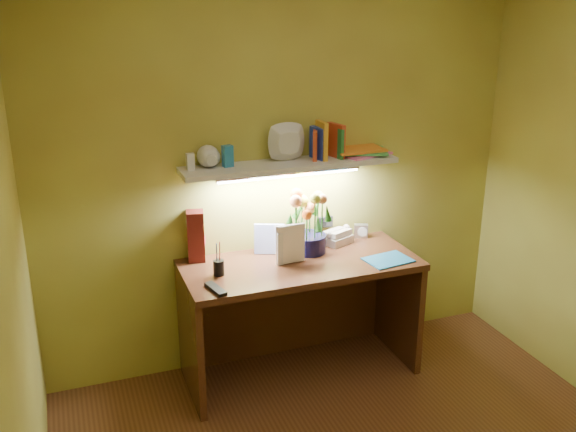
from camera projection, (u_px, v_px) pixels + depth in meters
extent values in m
cube|color=#3A1F0F|center=(300.00, 319.00, 3.91)|extent=(1.40, 0.60, 0.75)
cube|color=#AFAEB3|center=(361.00, 231.00, 4.16)|extent=(0.10, 0.08, 0.09)
cube|color=#551611|center=(196.00, 236.00, 3.76)|extent=(0.12, 0.12, 0.31)
cylinder|color=black|center=(219.00, 263.00, 3.59)|extent=(0.08, 0.08, 0.15)
cube|color=black|center=(216.00, 289.00, 3.42)|extent=(0.09, 0.18, 0.02)
cube|color=teal|center=(388.00, 260.00, 3.81)|extent=(0.29, 0.23, 0.01)
imported|color=white|center=(276.00, 246.00, 3.70)|extent=(0.18, 0.03, 0.24)
imported|color=silver|center=(278.00, 250.00, 3.70)|extent=(0.14, 0.06, 0.20)
cube|color=silver|center=(290.00, 165.00, 3.76)|extent=(1.30, 0.25, 0.03)
imported|color=silver|center=(211.00, 161.00, 3.58)|extent=(0.13, 0.13, 0.10)
imported|color=silver|center=(212.00, 162.00, 3.58)|extent=(0.12, 0.12, 0.10)
imported|color=silver|center=(289.00, 158.00, 3.75)|extent=(0.23, 0.23, 0.06)
cube|color=silver|center=(190.00, 162.00, 3.58)|extent=(0.05, 0.04, 0.09)
cube|color=teal|center=(228.00, 156.00, 3.64)|extent=(0.06, 0.05, 0.12)
cube|color=#BD3F22|center=(315.00, 145.00, 3.79)|extent=(0.07, 0.12, 0.18)
cube|color=gold|center=(322.00, 140.00, 3.80)|extent=(0.03, 0.14, 0.23)
cube|color=#223BB6|center=(318.00, 143.00, 3.81)|extent=(0.06, 0.14, 0.19)
cube|color=#277539|center=(337.00, 143.00, 3.83)|extent=(0.04, 0.12, 0.18)
cube|color=#BD3F22|center=(336.00, 141.00, 3.84)|extent=(0.06, 0.15, 0.20)
cube|color=pink|center=(363.00, 153.00, 3.95)|extent=(0.35, 0.30, 0.01)
cube|color=#49BE5D|center=(360.00, 151.00, 3.94)|extent=(0.36, 0.31, 0.01)
cube|color=orange|center=(357.00, 149.00, 3.93)|extent=(0.31, 0.23, 0.01)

